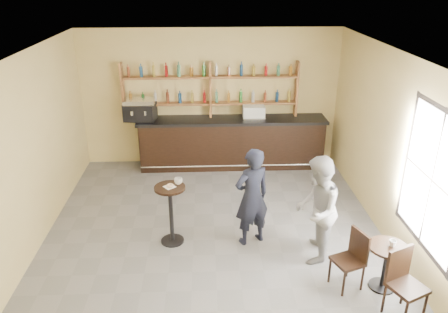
{
  "coord_description": "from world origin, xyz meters",
  "views": [
    {
      "loc": [
        -0.12,
        -6.47,
        4.39
      ],
      "look_at": [
        0.2,
        0.8,
        1.25
      ],
      "focal_mm": 35.0,
      "sensor_mm": 36.0,
      "label": 1
    }
  ],
  "objects_px": {
    "espresso_machine": "(140,110)",
    "cafe_table": "(385,267)",
    "bar_counter": "(232,142)",
    "pedestal_table": "(171,215)",
    "chair_south": "(407,287)",
    "man_main": "(252,197)",
    "patron_second": "(316,210)",
    "chair_west": "(348,261)",
    "pastry_case": "(253,112)"
  },
  "relations": [
    {
      "from": "espresso_machine",
      "to": "cafe_table",
      "type": "bearing_deg",
      "value": -38.39
    },
    {
      "from": "bar_counter",
      "to": "pedestal_table",
      "type": "distance_m",
      "value": 3.39
    },
    {
      "from": "cafe_table",
      "to": "chair_south",
      "type": "xyz_separation_m",
      "value": [
        0.05,
        -0.6,
        0.14
      ]
    },
    {
      "from": "espresso_machine",
      "to": "pedestal_table",
      "type": "relative_size",
      "value": 0.65
    },
    {
      "from": "bar_counter",
      "to": "espresso_machine",
      "type": "height_order",
      "value": "espresso_machine"
    },
    {
      "from": "man_main",
      "to": "cafe_table",
      "type": "height_order",
      "value": "man_main"
    },
    {
      "from": "pedestal_table",
      "to": "man_main",
      "type": "bearing_deg",
      "value": -2.05
    },
    {
      "from": "bar_counter",
      "to": "man_main",
      "type": "distance_m",
      "value": 3.23
    },
    {
      "from": "bar_counter",
      "to": "cafe_table",
      "type": "distance_m",
      "value": 4.92
    },
    {
      "from": "chair_south",
      "to": "patron_second",
      "type": "relative_size",
      "value": 0.56
    },
    {
      "from": "man_main",
      "to": "patron_second",
      "type": "distance_m",
      "value": 1.09
    },
    {
      "from": "bar_counter",
      "to": "chair_south",
      "type": "relative_size",
      "value": 4.4
    },
    {
      "from": "bar_counter",
      "to": "chair_west",
      "type": "distance_m",
      "value": 4.67
    },
    {
      "from": "pastry_case",
      "to": "pedestal_table",
      "type": "bearing_deg",
      "value": -124.22
    },
    {
      "from": "cafe_table",
      "to": "patron_second",
      "type": "height_order",
      "value": "patron_second"
    },
    {
      "from": "bar_counter",
      "to": "chair_south",
      "type": "bearing_deg",
      "value": -68.27
    },
    {
      "from": "bar_counter",
      "to": "chair_west",
      "type": "height_order",
      "value": "bar_counter"
    },
    {
      "from": "man_main",
      "to": "chair_west",
      "type": "bearing_deg",
      "value": 112.12
    },
    {
      "from": "bar_counter",
      "to": "patron_second",
      "type": "bearing_deg",
      "value": -73.33
    },
    {
      "from": "chair_west",
      "to": "man_main",
      "type": "bearing_deg",
      "value": -154.44
    },
    {
      "from": "espresso_machine",
      "to": "chair_west",
      "type": "xyz_separation_m",
      "value": [
        3.53,
        -4.45,
        -0.98
      ]
    },
    {
      "from": "pastry_case",
      "to": "chair_south",
      "type": "height_order",
      "value": "pastry_case"
    },
    {
      "from": "cafe_table",
      "to": "pastry_case",
      "type": "bearing_deg",
      "value": 108.29
    },
    {
      "from": "espresso_machine",
      "to": "chair_south",
      "type": "relative_size",
      "value": 0.7
    },
    {
      "from": "bar_counter",
      "to": "patron_second",
      "type": "xyz_separation_m",
      "value": [
        1.11,
        -3.7,
        0.3
      ]
    },
    {
      "from": "pedestal_table",
      "to": "man_main",
      "type": "distance_m",
      "value": 1.41
    },
    {
      "from": "bar_counter",
      "to": "man_main",
      "type": "bearing_deg",
      "value": -87.54
    },
    {
      "from": "pedestal_table",
      "to": "man_main",
      "type": "height_order",
      "value": "man_main"
    },
    {
      "from": "bar_counter",
      "to": "chair_south",
      "type": "height_order",
      "value": "bar_counter"
    },
    {
      "from": "espresso_machine",
      "to": "cafe_table",
      "type": "relative_size",
      "value": 0.96
    },
    {
      "from": "espresso_machine",
      "to": "chair_south",
      "type": "height_order",
      "value": "espresso_machine"
    },
    {
      "from": "pastry_case",
      "to": "pedestal_table",
      "type": "relative_size",
      "value": 0.48
    },
    {
      "from": "chair_west",
      "to": "patron_second",
      "type": "bearing_deg",
      "value": -177.33
    },
    {
      "from": "chair_west",
      "to": "pastry_case",
      "type": "bearing_deg",
      "value": 171.12
    },
    {
      "from": "chair_west",
      "to": "cafe_table",
      "type": "bearing_deg",
      "value": 64.04
    },
    {
      "from": "pedestal_table",
      "to": "chair_west",
      "type": "distance_m",
      "value": 2.95
    },
    {
      "from": "patron_second",
      "to": "cafe_table",
      "type": "bearing_deg",
      "value": 67.38
    },
    {
      "from": "pastry_case",
      "to": "chair_south",
      "type": "relative_size",
      "value": 0.52
    },
    {
      "from": "bar_counter",
      "to": "pastry_case",
      "type": "xyz_separation_m",
      "value": [
        0.49,
        0.0,
        0.75
      ]
    },
    {
      "from": "chair_west",
      "to": "bar_counter",
      "type": "bearing_deg",
      "value": 177.08
    },
    {
      "from": "pedestal_table",
      "to": "cafe_table",
      "type": "bearing_deg",
      "value": -22.56
    },
    {
      "from": "pastry_case",
      "to": "chair_west",
      "type": "distance_m",
      "value": 4.63
    },
    {
      "from": "patron_second",
      "to": "pedestal_table",
      "type": "bearing_deg",
      "value": -83.45
    },
    {
      "from": "pedestal_table",
      "to": "chair_south",
      "type": "relative_size",
      "value": 1.07
    },
    {
      "from": "espresso_machine",
      "to": "man_main",
      "type": "bearing_deg",
      "value": -45.73
    },
    {
      "from": "bar_counter",
      "to": "pastry_case",
      "type": "distance_m",
      "value": 0.9
    },
    {
      "from": "pedestal_table",
      "to": "bar_counter",
      "type": "bearing_deg",
      "value": 68.76
    },
    {
      "from": "chair_west",
      "to": "pedestal_table",
      "type": "bearing_deg",
      "value": -136.52
    },
    {
      "from": "bar_counter",
      "to": "pastry_case",
      "type": "height_order",
      "value": "pastry_case"
    },
    {
      "from": "espresso_machine",
      "to": "pedestal_table",
      "type": "height_order",
      "value": "espresso_machine"
    }
  ]
}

